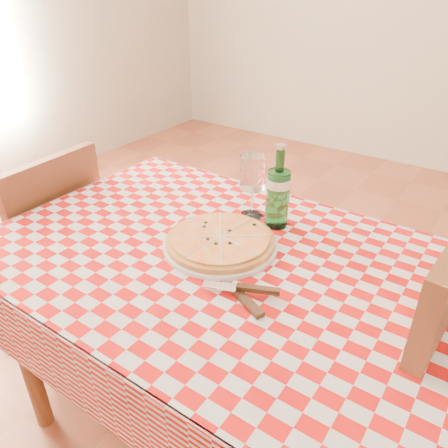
% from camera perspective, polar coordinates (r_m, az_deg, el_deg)
% --- Properties ---
extents(dining_table, '(1.20, 0.80, 0.75)m').
position_cam_1_polar(dining_table, '(1.26, -0.81, -7.62)').
color(dining_table, brown).
rests_on(dining_table, ground).
extents(tablecloth, '(1.30, 0.90, 0.01)m').
position_cam_1_polar(tablecloth, '(1.21, -0.85, -4.06)').
color(tablecloth, '#AD0C0A').
rests_on(tablecloth, dining_table).
extents(chair_far, '(0.42, 0.42, 0.88)m').
position_cam_1_polar(chair_far, '(1.85, -21.84, -2.49)').
color(chair_far, brown).
rests_on(chair_far, ground).
extents(pizza_plate, '(0.37, 0.37, 0.04)m').
position_cam_1_polar(pizza_plate, '(1.23, -0.48, -2.10)').
color(pizza_plate, '#B9793D').
rests_on(pizza_plate, tablecloth).
extents(water_bottle, '(0.07, 0.07, 0.26)m').
position_cam_1_polar(water_bottle, '(1.29, 7.12, 4.86)').
color(water_bottle, '#196726').
rests_on(water_bottle, tablecloth).
extents(wine_glass, '(0.09, 0.09, 0.20)m').
position_cam_1_polar(wine_glass, '(1.35, 3.74, 4.88)').
color(wine_glass, white).
rests_on(wine_glass, tablecloth).
extents(cutlery, '(0.27, 0.23, 0.03)m').
position_cam_1_polar(cutlery, '(1.06, 1.63, -8.42)').
color(cutlery, silver).
rests_on(cutlery, tablecloth).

